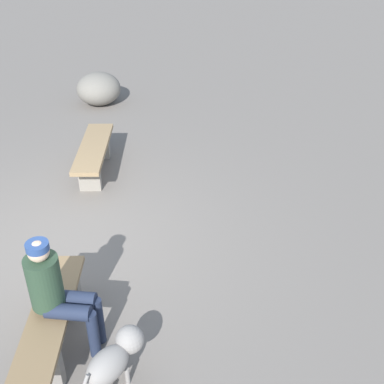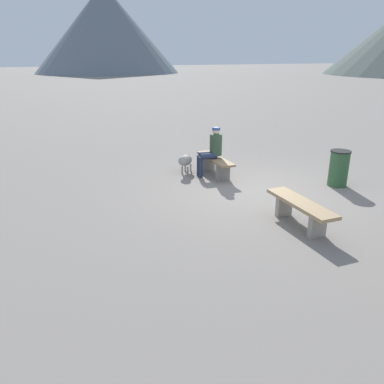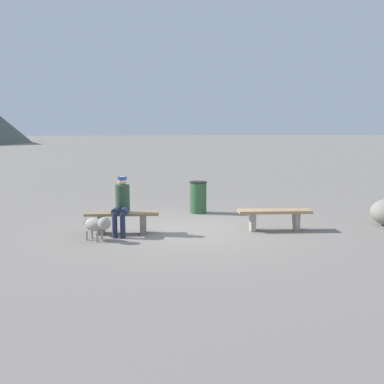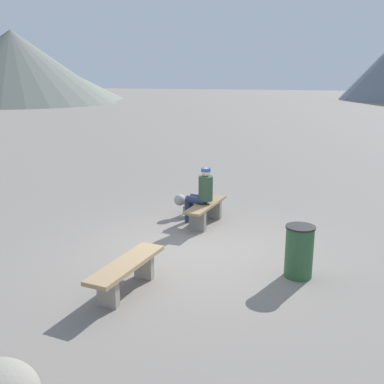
# 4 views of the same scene
# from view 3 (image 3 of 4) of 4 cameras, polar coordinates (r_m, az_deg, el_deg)

# --- Properties ---
(ground) EXTENTS (210.00, 210.00, 0.06)m
(ground) POSITION_cam_3_polar(r_m,az_deg,el_deg) (10.80, -0.26, -4.66)
(ground) COLOR gray
(bench_left) EXTENTS (1.66, 0.52, 0.47)m
(bench_left) POSITION_cam_3_polar(r_m,az_deg,el_deg) (10.75, 9.97, -2.79)
(bench_left) COLOR gray
(bench_left) RESTS_ON ground
(bench_right) EXTENTS (1.62, 0.48, 0.47)m
(bench_right) POSITION_cam_3_polar(r_m,az_deg,el_deg) (10.40, -8.48, -3.30)
(bench_right) COLOR gray
(bench_right) RESTS_ON ground
(seated_person) EXTENTS (0.40, 0.64, 1.26)m
(seated_person) POSITION_cam_3_polar(r_m,az_deg,el_deg) (10.23, -8.54, -1.17)
(seated_person) COLOR #2D4733
(seated_person) RESTS_ON ground
(dog) EXTENTS (0.62, 0.57, 0.52)m
(dog) POSITION_cam_3_polar(r_m,az_deg,el_deg) (9.81, -11.41, -3.87)
(dog) COLOR gray
(dog) RESTS_ON ground
(trash_bin) EXTENTS (0.47, 0.47, 0.86)m
(trash_bin) POSITION_cam_3_polar(r_m,az_deg,el_deg) (12.70, 0.76, -0.63)
(trash_bin) COLOR #2D5633
(trash_bin) RESTS_ON ground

